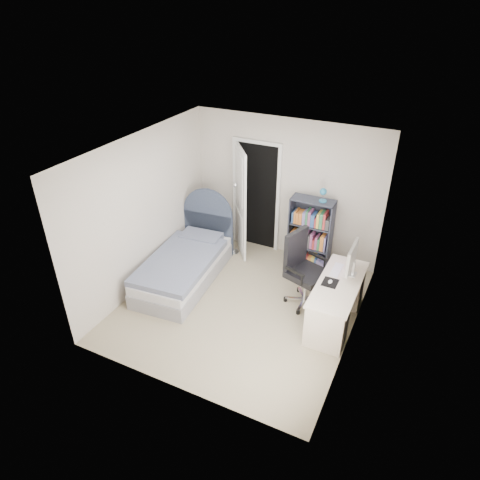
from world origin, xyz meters
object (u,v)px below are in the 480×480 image
at_px(bed, 186,263).
at_px(floor_lamp, 234,226).
at_px(bookcase, 310,237).
at_px(nightstand, 216,224).
at_px(office_chair, 302,265).
at_px(desk, 337,300).

distance_m(bed, floor_lamp, 1.16).
bearing_deg(bed, floor_lamp, 70.17).
bearing_deg(bookcase, floor_lamp, -172.04).
relative_size(nightstand, office_chair, 0.49).
bearing_deg(bookcase, nightstand, 178.97).
bearing_deg(desk, bed, -179.59).
xyz_separation_m(floor_lamp, desk, (2.18, -1.04, -0.20)).
bearing_deg(nightstand, office_chair, -26.32).
bearing_deg(desk, office_chair, 159.00).
xyz_separation_m(nightstand, desk, (2.69, -1.26, 0.00)).
relative_size(nightstand, desk, 0.41).
xyz_separation_m(bed, desk, (2.56, 0.02, 0.10)).
xyz_separation_m(floor_lamp, office_chair, (1.55, -0.80, 0.07)).
height_order(bookcase, office_chair, bookcase).
xyz_separation_m(desk, office_chair, (-0.63, 0.24, 0.28)).
relative_size(floor_lamp, bookcase, 0.93).
height_order(bed, floor_lamp, floor_lamp).
distance_m(floor_lamp, office_chair, 1.75).
relative_size(bed, nightstand, 3.65).
distance_m(bookcase, office_chair, 1.01).
relative_size(bed, office_chair, 1.77).
bearing_deg(nightstand, desk, -25.12).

